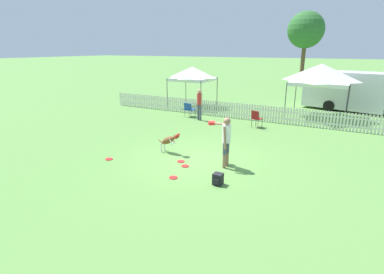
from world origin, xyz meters
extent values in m
plane|color=#5B8C42|center=(0.00, 0.00, 0.00)|extent=(240.00, 240.00, 0.00)
cylinder|color=#8C664C|center=(0.95, -0.27, 0.24)|extent=(0.11, 0.11, 0.48)
cylinder|color=#474C5B|center=(0.95, -0.27, 0.67)|extent=(0.12, 0.12, 0.39)
cylinder|color=#8C664C|center=(0.97, -0.07, 0.24)|extent=(0.11, 0.11, 0.48)
cylinder|color=#474C5B|center=(0.97, -0.07, 0.67)|extent=(0.12, 0.12, 0.39)
cylinder|color=white|center=(0.96, -0.17, 1.17)|extent=(0.31, 0.31, 0.60)
sphere|color=#8C664C|center=(0.96, -0.17, 1.59)|extent=(0.24, 0.24, 0.24)
cylinder|color=#8C664C|center=(0.99, -0.38, 1.08)|extent=(0.21, 0.19, 0.73)
cylinder|color=#8C664C|center=(0.63, 0.08, 1.41)|extent=(0.73, 0.24, 0.14)
cylinder|color=red|center=(0.27, 0.16, 1.33)|extent=(0.26, 0.26, 0.02)
cylinder|color=red|center=(0.27, 0.16, 1.36)|extent=(0.26, 0.26, 0.02)
cylinder|color=red|center=(0.27, 0.16, 1.39)|extent=(0.26, 0.26, 0.02)
cylinder|color=red|center=(0.27, 0.16, 1.41)|extent=(0.26, 0.26, 0.02)
ellipsoid|color=brown|center=(-1.52, 0.13, 0.50)|extent=(0.70, 0.36, 0.51)
ellipsoid|color=white|center=(-1.52, 0.13, 0.45)|extent=(0.37, 0.19, 0.25)
sphere|color=brown|center=(-1.15, 0.09, 0.69)|extent=(0.17, 0.17, 0.17)
cone|color=brown|center=(-1.08, 0.08, 0.73)|extent=(0.16, 0.11, 0.14)
cylinder|color=red|center=(-1.08, 0.08, 0.73)|extent=(0.17, 0.27, 0.24)
cone|color=brown|center=(-1.17, 0.14, 0.76)|extent=(0.05, 0.05, 0.07)
cone|color=brown|center=(-1.18, 0.04, 0.76)|extent=(0.05, 0.05, 0.07)
cylinder|color=white|center=(-1.78, 0.26, 0.18)|extent=(0.06, 0.06, 0.35)
cylinder|color=white|center=(-1.80, 0.06, 0.18)|extent=(0.06, 0.06, 0.35)
cylinder|color=white|center=(-1.31, 0.19, 0.50)|extent=(0.17, 0.07, 0.28)
cylinder|color=white|center=(-1.33, 0.02, 0.50)|extent=(0.17, 0.07, 0.28)
cone|color=brown|center=(-1.94, 0.18, 0.40)|extent=(0.31, 0.10, 0.21)
cylinder|color=red|center=(-0.26, -0.78, 0.01)|extent=(0.26, 0.26, 0.02)
cylinder|color=red|center=(-0.12, -1.77, 0.01)|extent=(0.26, 0.26, 0.02)
cylinder|color=red|center=(-3.01, -1.51, 0.01)|extent=(0.26, 0.26, 0.02)
cylinder|color=red|center=(-0.61, -0.47, 0.01)|extent=(0.26, 0.26, 0.02)
cube|color=black|center=(1.27, -1.52, 0.17)|extent=(0.27, 0.26, 0.34)
cube|color=black|center=(1.27, -1.67, 0.14)|extent=(0.19, 0.04, 0.17)
cube|color=silver|center=(0.00, 6.86, 0.27)|extent=(19.80, 0.04, 0.06)
cube|color=silver|center=(0.00, 6.86, 0.65)|extent=(19.80, 0.04, 0.06)
cube|color=silver|center=(-9.82, 6.86, 0.45)|extent=(0.09, 0.02, 0.90)
cube|color=silver|center=(-9.68, 6.86, 0.45)|extent=(0.09, 0.02, 0.90)
cube|color=silver|center=(-9.53, 6.86, 0.45)|extent=(0.09, 0.02, 0.90)
cube|color=silver|center=(-9.38, 6.86, 0.45)|extent=(0.09, 0.02, 0.90)
cube|color=silver|center=(-9.23, 6.86, 0.45)|extent=(0.09, 0.02, 0.90)
cube|color=silver|center=(-9.09, 6.86, 0.45)|extent=(0.09, 0.02, 0.90)
cube|color=silver|center=(-8.94, 6.86, 0.45)|extent=(0.09, 0.02, 0.90)
cube|color=silver|center=(-8.79, 6.86, 0.45)|extent=(0.09, 0.02, 0.90)
cube|color=silver|center=(-8.64, 6.86, 0.45)|extent=(0.09, 0.02, 0.90)
cube|color=silver|center=(-8.49, 6.86, 0.45)|extent=(0.09, 0.02, 0.90)
cube|color=silver|center=(-8.35, 6.86, 0.45)|extent=(0.09, 0.02, 0.90)
cube|color=silver|center=(-8.20, 6.86, 0.45)|extent=(0.09, 0.02, 0.90)
cube|color=silver|center=(-8.05, 6.86, 0.45)|extent=(0.09, 0.02, 0.90)
cube|color=silver|center=(-7.90, 6.86, 0.45)|extent=(0.09, 0.02, 0.90)
cube|color=silver|center=(-7.76, 6.86, 0.45)|extent=(0.09, 0.02, 0.90)
cube|color=silver|center=(-7.61, 6.86, 0.45)|extent=(0.09, 0.02, 0.90)
cube|color=silver|center=(-7.46, 6.86, 0.45)|extent=(0.09, 0.02, 0.90)
cube|color=silver|center=(-7.31, 6.86, 0.45)|extent=(0.09, 0.02, 0.90)
cube|color=silver|center=(-7.16, 6.86, 0.45)|extent=(0.09, 0.02, 0.90)
cube|color=silver|center=(-7.02, 6.86, 0.45)|extent=(0.09, 0.02, 0.90)
cube|color=silver|center=(-6.87, 6.86, 0.45)|extent=(0.09, 0.02, 0.90)
cube|color=silver|center=(-6.72, 6.86, 0.45)|extent=(0.09, 0.02, 0.90)
cube|color=silver|center=(-6.57, 6.86, 0.45)|extent=(0.09, 0.02, 0.90)
cube|color=silver|center=(-6.43, 6.86, 0.45)|extent=(0.09, 0.02, 0.90)
cube|color=silver|center=(-6.28, 6.86, 0.45)|extent=(0.09, 0.02, 0.90)
cube|color=silver|center=(-6.13, 6.86, 0.45)|extent=(0.09, 0.02, 0.90)
cube|color=silver|center=(-5.98, 6.86, 0.45)|extent=(0.09, 0.02, 0.90)
cube|color=silver|center=(-5.84, 6.86, 0.45)|extent=(0.09, 0.02, 0.90)
cube|color=silver|center=(-5.69, 6.86, 0.45)|extent=(0.09, 0.02, 0.90)
cube|color=silver|center=(-5.54, 6.86, 0.45)|extent=(0.09, 0.02, 0.90)
cube|color=silver|center=(-5.39, 6.86, 0.45)|extent=(0.09, 0.02, 0.90)
cube|color=silver|center=(-5.24, 6.86, 0.45)|extent=(0.09, 0.02, 0.90)
cube|color=silver|center=(-5.10, 6.86, 0.45)|extent=(0.09, 0.02, 0.90)
cube|color=silver|center=(-4.95, 6.86, 0.45)|extent=(0.09, 0.02, 0.90)
cube|color=silver|center=(-4.80, 6.86, 0.45)|extent=(0.09, 0.02, 0.90)
cube|color=silver|center=(-4.65, 6.86, 0.45)|extent=(0.09, 0.02, 0.90)
cube|color=silver|center=(-4.51, 6.86, 0.45)|extent=(0.09, 0.02, 0.90)
cube|color=silver|center=(-4.36, 6.86, 0.45)|extent=(0.09, 0.02, 0.90)
cube|color=silver|center=(-4.21, 6.86, 0.45)|extent=(0.09, 0.02, 0.90)
cube|color=silver|center=(-4.06, 6.86, 0.45)|extent=(0.09, 0.02, 0.90)
cube|color=silver|center=(-3.91, 6.86, 0.45)|extent=(0.09, 0.02, 0.90)
cube|color=silver|center=(-3.77, 6.86, 0.45)|extent=(0.09, 0.02, 0.90)
cube|color=silver|center=(-3.62, 6.86, 0.45)|extent=(0.09, 0.02, 0.90)
cube|color=silver|center=(-3.47, 6.86, 0.45)|extent=(0.09, 0.02, 0.90)
cube|color=silver|center=(-3.32, 6.86, 0.45)|extent=(0.09, 0.02, 0.90)
cube|color=silver|center=(-3.18, 6.86, 0.45)|extent=(0.09, 0.02, 0.90)
cube|color=silver|center=(-3.03, 6.86, 0.45)|extent=(0.09, 0.02, 0.90)
cube|color=silver|center=(-2.88, 6.86, 0.45)|extent=(0.09, 0.02, 0.90)
cube|color=silver|center=(-2.73, 6.86, 0.45)|extent=(0.09, 0.02, 0.90)
cube|color=silver|center=(-2.59, 6.86, 0.45)|extent=(0.09, 0.02, 0.90)
cube|color=silver|center=(-2.44, 6.86, 0.45)|extent=(0.09, 0.02, 0.90)
cube|color=silver|center=(-2.29, 6.86, 0.45)|extent=(0.09, 0.02, 0.90)
cube|color=silver|center=(-2.14, 6.86, 0.45)|extent=(0.09, 0.02, 0.90)
cube|color=silver|center=(-1.99, 6.86, 0.45)|extent=(0.09, 0.02, 0.90)
cube|color=silver|center=(-1.85, 6.86, 0.45)|extent=(0.09, 0.02, 0.90)
cube|color=silver|center=(-1.70, 6.86, 0.45)|extent=(0.09, 0.02, 0.90)
cube|color=silver|center=(-1.55, 6.86, 0.45)|extent=(0.09, 0.02, 0.90)
cube|color=silver|center=(-1.40, 6.86, 0.45)|extent=(0.09, 0.02, 0.90)
cube|color=silver|center=(-1.26, 6.86, 0.45)|extent=(0.09, 0.02, 0.90)
cube|color=silver|center=(-1.11, 6.86, 0.45)|extent=(0.09, 0.02, 0.90)
cube|color=silver|center=(-0.96, 6.86, 0.45)|extent=(0.09, 0.02, 0.90)
cube|color=silver|center=(-0.81, 6.86, 0.45)|extent=(0.09, 0.02, 0.90)
cube|color=silver|center=(-0.66, 6.86, 0.45)|extent=(0.09, 0.02, 0.90)
cube|color=silver|center=(-0.52, 6.86, 0.45)|extent=(0.09, 0.02, 0.90)
cube|color=silver|center=(-0.37, 6.86, 0.45)|extent=(0.09, 0.02, 0.90)
cube|color=silver|center=(-0.22, 6.86, 0.45)|extent=(0.09, 0.02, 0.90)
cube|color=silver|center=(-0.07, 6.86, 0.45)|extent=(0.09, 0.02, 0.90)
cube|color=silver|center=(0.07, 6.86, 0.45)|extent=(0.09, 0.02, 0.90)
cube|color=silver|center=(0.22, 6.86, 0.45)|extent=(0.09, 0.02, 0.90)
cube|color=silver|center=(0.37, 6.86, 0.45)|extent=(0.09, 0.02, 0.90)
cube|color=silver|center=(0.52, 6.86, 0.45)|extent=(0.09, 0.02, 0.90)
cube|color=silver|center=(0.66, 6.86, 0.45)|extent=(0.09, 0.02, 0.90)
cube|color=silver|center=(0.81, 6.86, 0.45)|extent=(0.09, 0.02, 0.90)
cube|color=silver|center=(0.96, 6.86, 0.45)|extent=(0.09, 0.02, 0.90)
cube|color=silver|center=(1.11, 6.86, 0.45)|extent=(0.09, 0.02, 0.90)
cube|color=silver|center=(1.26, 6.86, 0.45)|extent=(0.09, 0.02, 0.90)
cube|color=silver|center=(1.40, 6.86, 0.45)|extent=(0.09, 0.02, 0.90)
cube|color=silver|center=(1.55, 6.86, 0.45)|extent=(0.09, 0.02, 0.90)
cube|color=silver|center=(1.70, 6.86, 0.45)|extent=(0.09, 0.02, 0.90)
cube|color=silver|center=(1.85, 6.86, 0.45)|extent=(0.09, 0.02, 0.90)
cube|color=silver|center=(1.99, 6.86, 0.45)|extent=(0.09, 0.02, 0.90)
cube|color=silver|center=(2.14, 6.86, 0.45)|extent=(0.09, 0.02, 0.90)
cube|color=silver|center=(2.29, 6.86, 0.45)|extent=(0.09, 0.02, 0.90)
cube|color=silver|center=(2.44, 6.86, 0.45)|extent=(0.09, 0.02, 0.90)
cube|color=silver|center=(2.59, 6.86, 0.45)|extent=(0.09, 0.02, 0.90)
cube|color=silver|center=(2.73, 6.86, 0.45)|extent=(0.09, 0.02, 0.90)
cube|color=silver|center=(2.88, 6.86, 0.45)|extent=(0.09, 0.02, 0.90)
cube|color=silver|center=(3.03, 6.86, 0.45)|extent=(0.09, 0.02, 0.90)
cube|color=silver|center=(3.18, 6.86, 0.45)|extent=(0.09, 0.02, 0.90)
cube|color=silver|center=(3.32, 6.86, 0.45)|extent=(0.09, 0.02, 0.90)
cube|color=silver|center=(3.47, 6.86, 0.45)|extent=(0.09, 0.02, 0.90)
cube|color=silver|center=(3.62, 6.86, 0.45)|extent=(0.09, 0.02, 0.90)
cube|color=silver|center=(3.77, 6.86, 0.45)|extent=(0.09, 0.02, 0.90)
cube|color=silver|center=(3.91, 6.86, 0.45)|extent=(0.09, 0.02, 0.90)
cube|color=silver|center=(4.06, 6.86, 0.45)|extent=(0.09, 0.02, 0.90)
cube|color=silver|center=(4.21, 6.86, 0.45)|extent=(0.09, 0.02, 0.90)
cube|color=silver|center=(4.36, 6.86, 0.45)|extent=(0.09, 0.02, 0.90)
cube|color=silver|center=(4.51, 6.86, 0.45)|extent=(0.09, 0.02, 0.90)
cube|color=silver|center=(4.65, 6.86, 0.45)|extent=(0.09, 0.02, 0.90)
cube|color=silver|center=(4.80, 6.86, 0.45)|extent=(0.09, 0.02, 0.90)
cube|color=silver|center=(4.95, 6.86, 0.45)|extent=(0.09, 0.02, 0.90)
cube|color=silver|center=(5.10, 6.86, 0.45)|extent=(0.09, 0.02, 0.90)
cube|color=silver|center=(5.24, 6.86, 0.45)|extent=(0.09, 0.02, 0.90)
cube|color=silver|center=(5.39, 6.86, 0.45)|extent=(0.09, 0.02, 0.90)
cube|color=silver|center=(5.54, 6.86, 0.45)|extent=(0.09, 0.02, 0.90)
cube|color=silver|center=(5.69, 6.86, 0.45)|extent=(0.09, 0.02, 0.90)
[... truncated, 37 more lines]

